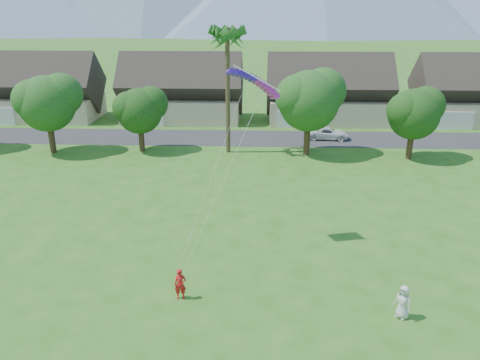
# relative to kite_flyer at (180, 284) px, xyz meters

# --- Properties ---
(ground) EXTENTS (500.00, 500.00, 0.00)m
(ground) POSITION_rel_kite_flyer_xyz_m (2.74, -2.52, -0.84)
(ground) COLOR #2D6019
(ground) RESTS_ON ground
(street) EXTENTS (90.00, 7.00, 0.01)m
(street) POSITION_rel_kite_flyer_xyz_m (2.74, 31.48, -0.83)
(street) COLOR #2D2D30
(street) RESTS_ON ground
(kite_flyer) EXTENTS (0.65, 0.46, 1.68)m
(kite_flyer) POSITION_rel_kite_flyer_xyz_m (0.00, 0.00, 0.00)
(kite_flyer) COLOR red
(kite_flyer) RESTS_ON ground
(watcher) EXTENTS (1.00, 1.00, 1.75)m
(watcher) POSITION_rel_kite_flyer_xyz_m (10.94, -1.11, 0.04)
(watcher) COLOR beige
(watcher) RESTS_ON ground
(parked_car) EXTENTS (4.90, 2.56, 1.32)m
(parked_car) POSITION_rel_kite_flyer_xyz_m (11.73, 31.48, -0.18)
(parked_car) COLOR silver
(parked_car) RESTS_ON ground
(houses_row) EXTENTS (72.75, 8.19, 8.86)m
(houses_row) POSITION_rel_kite_flyer_xyz_m (3.24, 40.47, 2.60)
(houses_row) COLOR beige
(houses_row) RESTS_ON ground
(tree_row) EXTENTS (62.27, 6.67, 8.45)m
(tree_row) POSITION_rel_kite_flyer_xyz_m (1.60, 25.40, 4.05)
(tree_row) COLOR #47301C
(tree_row) RESTS_ON ground
(fan_palm) EXTENTS (3.00, 3.00, 13.80)m
(fan_palm) POSITION_rel_kite_flyer_xyz_m (0.74, 25.98, 10.96)
(fan_palm) COLOR #4C3D26
(fan_palm) RESTS_ON ground
(parafoil_kite) EXTENTS (3.38, 1.24, 0.50)m
(parafoil_kite) POSITION_rel_kite_flyer_xyz_m (3.62, 7.01, 9.34)
(parafoil_kite) COLOR #3D16AC
(parafoil_kite) RESTS_ON ground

